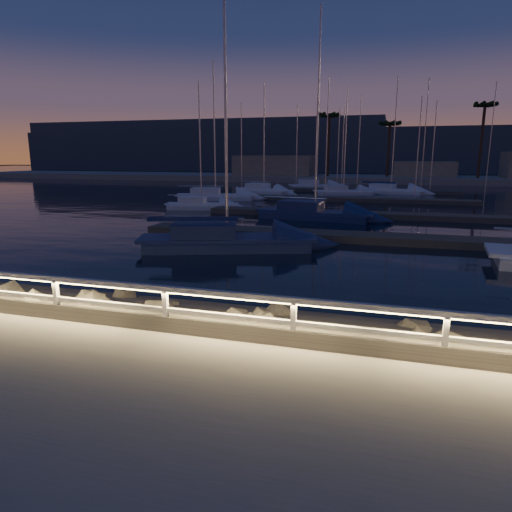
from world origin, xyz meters
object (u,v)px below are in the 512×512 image
object	(u,v)px
sailboat_b	(223,240)
sailboat_i	(263,190)
sailboat_k	(389,190)
sailboat_n	(342,191)
sailboat_m	(314,185)
sailboat_e	(200,205)
sailboat_f	(312,213)
sailboat_j	(213,196)
guard_rail	(245,306)

from	to	relation	value
sailboat_b	sailboat_i	world-z (taller)	sailboat_b
sailboat_k	sailboat_n	distance (m)	6.33
sailboat_b	sailboat_n	size ratio (longest dim) A/B	1.23
sailboat_n	sailboat_m	bearing A→B (deg)	97.19
sailboat_e	sailboat_i	world-z (taller)	sailboat_i
sailboat_f	sailboat_m	size ratio (longest dim) A/B	1.16
sailboat_j	sailboat_k	size ratio (longest dim) A/B	1.02
sailboat_e	sailboat_k	world-z (taller)	sailboat_k
guard_rail	sailboat_k	size ratio (longest dim) A/B	3.24
sailboat_f	sailboat_n	distance (m)	21.62
sailboat_b	sailboat_m	bearing A→B (deg)	74.09
sailboat_k	sailboat_b	bearing A→B (deg)	-87.54
sailboat_b	sailboat_j	xyz separation A→B (m)	(-9.85, 23.63, -0.02)
sailboat_f	sailboat_j	distance (m)	16.85
sailboat_f	guard_rail	bearing A→B (deg)	-75.04
guard_rail	sailboat_b	xyz separation A→B (m)	(-5.01, 11.92, -0.90)
guard_rail	sailboat_n	world-z (taller)	sailboat_n
sailboat_e	sailboat_f	size ratio (longest dim) A/B	0.72
sailboat_j	sailboat_m	world-z (taller)	sailboat_j
sailboat_f	sailboat_m	world-z (taller)	sailboat_f
sailboat_j	sailboat_k	world-z (taller)	sailboat_j
sailboat_m	sailboat_n	distance (m)	10.46
sailboat_f	sailboat_m	bearing A→B (deg)	108.01
sailboat_f	sailboat_k	distance (m)	25.58
guard_rail	sailboat_k	xyz separation A→B (m)	(2.65, 49.08, -0.95)
guard_rail	sailboat_m	world-z (taller)	sailboat_m
sailboat_f	sailboat_k	size ratio (longest dim) A/B	1.07
sailboat_k	sailboat_m	xyz separation A→B (m)	(-10.18, 5.84, 0.02)
sailboat_j	sailboat_b	bearing A→B (deg)	-82.08
sailboat_k	sailboat_n	size ratio (longest dim) A/B	1.14
sailboat_m	sailboat_b	bearing A→B (deg)	-109.21
sailboat_j	guard_rail	bearing A→B (deg)	-82.03
sailboat_b	sailboat_i	distance (m)	33.18
sailboat_e	sailboat_f	world-z (taller)	sailboat_f
sailboat_j	sailboat_i	bearing A→B (deg)	57.35
sailboat_k	sailboat_n	world-z (taller)	sailboat_k
sailboat_b	guard_rail	bearing A→B (deg)	-86.49
sailboat_j	sailboat_k	xyz separation A→B (m)	(17.50, 13.53, -0.03)
sailboat_i	guard_rail	bearing A→B (deg)	-52.29
sailboat_e	sailboat_k	bearing A→B (deg)	44.16
sailboat_e	sailboat_k	size ratio (longest dim) A/B	0.77
sailboat_e	sailboat_n	size ratio (longest dim) A/B	0.88
sailboat_f	sailboat_k	world-z (taller)	sailboat_f
guard_rail	sailboat_e	bearing A→B (deg)	115.21
sailboat_b	sailboat_i	bearing A→B (deg)	82.91
sailboat_f	sailboat_n	world-z (taller)	sailboat_f
sailboat_b	sailboat_j	bearing A→B (deg)	93.36
sailboat_f	sailboat_b	bearing A→B (deg)	-92.54
sailboat_f	sailboat_m	distance (m)	31.29
sailboat_n	sailboat_k	bearing A→B (deg)	12.31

